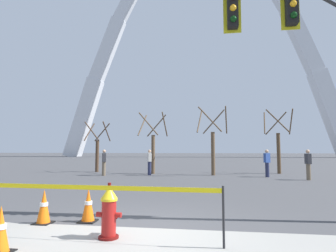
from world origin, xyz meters
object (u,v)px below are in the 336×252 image
at_px(monument_arch, 200,49).
at_px(pedestrian_standing_center, 308,164).
at_px(traffic_cone_mid_sidewalk, 44,207).
at_px(traffic_cone_curb_edge, 0,230).
at_px(pedestrian_walking_right, 104,162).
at_px(traffic_cone_by_hydrant, 88,205).
at_px(fire_hydrant, 109,212).
at_px(pedestrian_near_trees, 150,162).
at_px(pedestrian_walking_left, 267,163).

height_order(monument_arch, pedestrian_standing_center, monument_arch).
height_order(traffic_cone_mid_sidewalk, traffic_cone_curb_edge, same).
bearing_deg(pedestrian_walking_right, traffic_cone_by_hydrant, -70.77).
xyz_separation_m(fire_hydrant, traffic_cone_mid_sidewalk, (-1.74, 0.76, -0.11)).
bearing_deg(traffic_cone_curb_edge, pedestrian_near_trees, 91.88).
relative_size(pedestrian_walking_left, pedestrian_walking_right, 1.00).
relative_size(traffic_cone_mid_sidewalk, pedestrian_standing_center, 0.46).
height_order(traffic_cone_by_hydrant, pedestrian_near_trees, pedestrian_near_trees).
height_order(traffic_cone_curb_edge, pedestrian_standing_center, pedestrian_standing_center).
bearing_deg(traffic_cone_curb_edge, traffic_cone_by_hydrant, 75.10).
relative_size(traffic_cone_mid_sidewalk, pedestrian_walking_left, 0.46).
relative_size(traffic_cone_mid_sidewalk, traffic_cone_curb_edge, 1.00).
bearing_deg(pedestrian_walking_left, monument_arch, 96.33).
distance_m(monument_arch, pedestrian_near_trees, 48.90).
bearing_deg(pedestrian_walking_right, traffic_cone_curb_edge, -75.95).
bearing_deg(traffic_cone_by_hydrant, fire_hydrant, -50.71).
xyz_separation_m(pedestrian_walking_left, pedestrian_walking_right, (-9.73, -0.48, 0.00)).
xyz_separation_m(traffic_cone_curb_edge, pedestrian_walking_left, (6.60, 12.99, 0.46)).
bearing_deg(traffic_cone_by_hydrant, pedestrian_walking_right, 109.23).
relative_size(pedestrian_walking_left, pedestrian_near_trees, 1.00).
bearing_deg(traffic_cone_mid_sidewalk, pedestrian_near_trees, 90.43).
bearing_deg(pedestrian_walking_right, pedestrian_walking_left, 2.82).
bearing_deg(traffic_cone_mid_sidewalk, pedestrian_walking_left, 58.37).
bearing_deg(pedestrian_standing_center, monument_arch, 98.40).
distance_m(fire_hydrant, monument_arch, 60.13).
xyz_separation_m(traffic_cone_mid_sidewalk, pedestrian_standing_center, (8.75, 9.91, 0.46)).
relative_size(traffic_cone_mid_sidewalk, pedestrian_walking_right, 0.46).
height_order(traffic_cone_by_hydrant, traffic_cone_curb_edge, same).
bearing_deg(monument_arch, pedestrian_walking_left, -83.67).
height_order(fire_hydrant, traffic_cone_by_hydrant, fire_hydrant).
bearing_deg(pedestrian_near_trees, pedestrian_standing_center, -10.50).
bearing_deg(traffic_cone_curb_edge, traffic_cone_mid_sidewalk, 101.46).
bearing_deg(pedestrian_walking_right, pedestrian_near_trees, 15.62).
relative_size(traffic_cone_curb_edge, pedestrian_near_trees, 0.46).
bearing_deg(pedestrian_walking_right, fire_hydrant, -68.62).
height_order(pedestrian_walking_left, pedestrian_walking_right, same).
distance_m(traffic_cone_curb_edge, monument_arch, 61.08).
relative_size(traffic_cone_by_hydrant, monument_arch, 0.01).
distance_m(pedestrian_walking_left, pedestrian_near_trees, 7.04).
distance_m(fire_hydrant, traffic_cone_by_hydrant, 1.36).
distance_m(traffic_cone_curb_edge, pedestrian_walking_right, 12.90).
xyz_separation_m(fire_hydrant, pedestrian_walking_right, (-4.52, 11.56, 0.35)).
xyz_separation_m(fire_hydrant, monument_arch, (0.39, 55.45, 23.27)).
bearing_deg(traffic_cone_by_hydrant, pedestrian_standing_center, 50.73).
height_order(fire_hydrant, pedestrian_standing_center, pedestrian_standing_center).
relative_size(pedestrian_standing_center, pedestrian_walking_right, 1.00).
bearing_deg(fire_hydrant, monument_arch, 89.60).
xyz_separation_m(traffic_cone_mid_sidewalk, pedestrian_near_trees, (-0.09, 11.55, 0.46)).
height_order(traffic_cone_by_hydrant, pedestrian_walking_right, pedestrian_walking_right).
distance_m(monument_arch, pedestrian_standing_center, 50.73).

